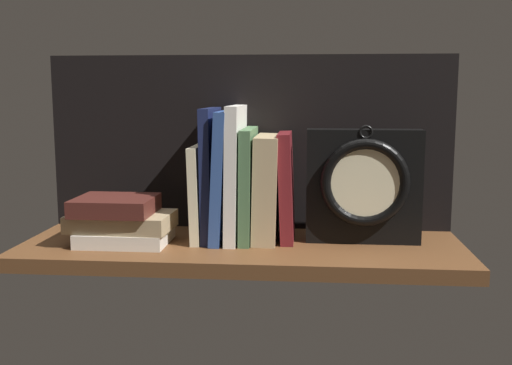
# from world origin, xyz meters

# --- Properties ---
(ground_plane) EXTENTS (0.78, 0.27, 0.03)m
(ground_plane) POSITION_xyz_m (0.00, 0.00, -0.01)
(ground_plane) COLOR brown
(back_panel) EXTENTS (0.78, 0.01, 0.34)m
(back_panel) POSITION_xyz_m (0.00, 0.13, 0.17)
(back_panel) COLOR black
(back_panel) RESTS_ON ground_plane
(book_cream_twain) EXTENTS (0.02, 0.15, 0.17)m
(book_cream_twain) POSITION_xyz_m (-0.08, 0.04, 0.09)
(book_cream_twain) COLOR beige
(book_cream_twain) RESTS_ON ground_plane
(book_navy_bierce) EXTENTS (0.02, 0.15, 0.24)m
(book_navy_bierce) POSITION_xyz_m (-0.06, 0.04, 0.12)
(book_navy_bierce) COLOR #192147
(book_navy_bierce) RESTS_ON ground_plane
(book_blue_modern) EXTENTS (0.03, 0.17, 0.23)m
(book_blue_modern) POSITION_xyz_m (-0.04, 0.04, 0.12)
(book_blue_modern) COLOR #2D4C8E
(book_blue_modern) RESTS_ON ground_plane
(book_white_catcher) EXTENTS (0.02, 0.17, 0.24)m
(book_white_catcher) POSITION_xyz_m (-0.02, 0.04, 0.12)
(book_white_catcher) COLOR silver
(book_white_catcher) RESTS_ON ground_plane
(book_green_romantic) EXTENTS (0.02, 0.16, 0.20)m
(book_green_romantic) POSITION_xyz_m (0.01, 0.04, 0.10)
(book_green_romantic) COLOR #476B44
(book_green_romantic) RESTS_ON ground_plane
(book_tan_shortstories) EXTENTS (0.05, 0.15, 0.19)m
(book_tan_shortstories) POSITION_xyz_m (0.04, 0.04, 0.09)
(book_tan_shortstories) COLOR tan
(book_tan_shortstories) RESTS_ON ground_plane
(book_maroon_dawkins) EXTENTS (0.03, 0.12, 0.19)m
(book_maroon_dawkins) POSITION_xyz_m (0.08, 0.04, 0.10)
(book_maroon_dawkins) COLOR maroon
(book_maroon_dawkins) RESTS_ON ground_plane
(framed_clock) EXTENTS (0.20, 0.06, 0.21)m
(framed_clock) POSITION_xyz_m (0.21, 0.02, 0.10)
(framed_clock) COLOR black
(framed_clock) RESTS_ON ground_plane
(book_stack_side) EXTENTS (0.18, 0.12, 0.08)m
(book_stack_side) POSITION_xyz_m (-0.21, -0.02, 0.04)
(book_stack_side) COLOR beige
(book_stack_side) RESTS_ON ground_plane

